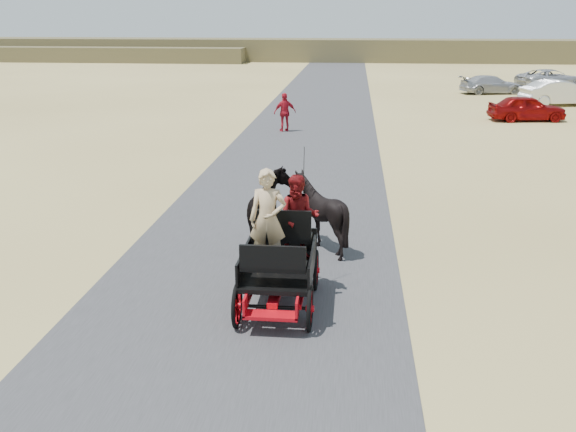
# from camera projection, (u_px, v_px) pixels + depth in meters

# --- Properties ---
(ground) EXTENTS (140.00, 140.00, 0.00)m
(ground) POSITION_uv_depth(u_px,v_px,m) (255.00, 267.00, 13.45)
(ground) COLOR tan
(road) EXTENTS (6.00, 140.00, 0.01)m
(road) POSITION_uv_depth(u_px,v_px,m) (255.00, 267.00, 13.45)
(road) COLOR #38383A
(road) RESTS_ON ground
(ridge_far) EXTENTS (140.00, 6.00, 2.40)m
(ridge_far) POSITION_uv_depth(u_px,v_px,m) (338.00, 50.00, 71.91)
(ridge_far) COLOR brown
(ridge_far) RESTS_ON ground
(ridge_near) EXTENTS (40.00, 4.00, 1.60)m
(ridge_near) POSITION_uv_depth(u_px,v_px,m) (66.00, 54.00, 71.15)
(ridge_near) COLOR brown
(ridge_near) RESTS_ON ground
(carriage) EXTENTS (1.30, 2.40, 0.72)m
(carriage) POSITION_uv_depth(u_px,v_px,m) (279.00, 287.00, 11.60)
(carriage) COLOR black
(carriage) RESTS_ON ground
(horse_left) EXTENTS (0.91, 2.01, 1.70)m
(horse_left) POSITION_uv_depth(u_px,v_px,m) (270.00, 212.00, 14.36)
(horse_left) COLOR black
(horse_left) RESTS_ON ground
(horse_right) EXTENTS (1.37, 1.54, 1.70)m
(horse_right) POSITION_uv_depth(u_px,v_px,m) (319.00, 213.00, 14.25)
(horse_right) COLOR black
(horse_right) RESTS_ON ground
(driver_man) EXTENTS (0.66, 0.43, 1.80)m
(driver_man) POSITION_uv_depth(u_px,v_px,m) (268.00, 219.00, 11.29)
(driver_man) COLOR tan
(driver_man) RESTS_ON carriage
(passenger_woman) EXTENTS (0.77, 0.60, 1.58)m
(passenger_woman) POSITION_uv_depth(u_px,v_px,m) (299.00, 217.00, 11.80)
(passenger_woman) COLOR #660C0F
(passenger_woman) RESTS_ON carriage
(pedestrian) EXTENTS (1.09, 0.77, 1.73)m
(pedestrian) POSITION_uv_depth(u_px,v_px,m) (285.00, 112.00, 28.72)
(pedestrian) COLOR #A91322
(pedestrian) RESTS_ON ground
(car_a) EXTENTS (3.84, 1.93, 1.26)m
(car_a) POSITION_uv_depth(u_px,v_px,m) (527.00, 108.00, 31.70)
(car_a) COLOR maroon
(car_a) RESTS_ON ground
(car_b) EXTENTS (4.67, 2.59, 1.46)m
(car_b) POSITION_uv_depth(u_px,v_px,m) (560.00, 93.00, 37.00)
(car_b) COLOR silver
(car_b) RESTS_ON ground
(car_c) EXTENTS (4.38, 2.58, 1.19)m
(car_c) POSITION_uv_depth(u_px,v_px,m) (491.00, 85.00, 42.54)
(car_c) COLOR #B2B2B7
(car_c) RESTS_ON ground
(car_d) EXTENTS (5.30, 3.82, 1.34)m
(car_d) POSITION_uv_depth(u_px,v_px,m) (550.00, 79.00, 45.57)
(car_d) COLOR #B2B2B7
(car_d) RESTS_ON ground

